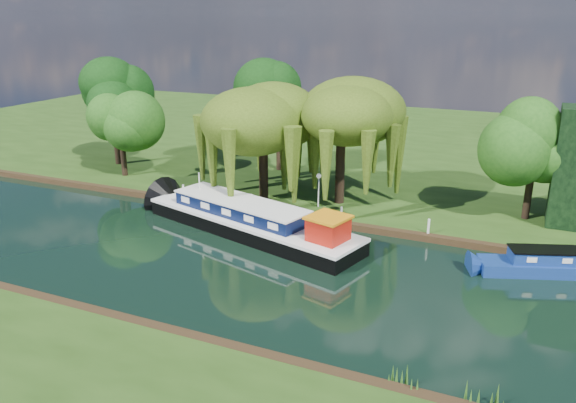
% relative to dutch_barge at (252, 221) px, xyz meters
% --- Properties ---
extents(ground, '(120.00, 120.00, 0.00)m').
position_rel_dutch_barge_xyz_m(ground, '(2.10, -4.76, -0.87)').
color(ground, black).
extents(far_bank, '(120.00, 52.00, 0.45)m').
position_rel_dutch_barge_xyz_m(far_bank, '(2.10, 29.24, -0.64)').
color(far_bank, '#1E390F').
rests_on(far_bank, ground).
extents(dutch_barge, '(16.98, 8.08, 3.50)m').
position_rel_dutch_barge_xyz_m(dutch_barge, '(0.00, 0.00, 0.00)').
color(dutch_barge, black).
rests_on(dutch_barge, ground).
extents(red_dinghy, '(3.45, 2.71, 0.65)m').
position_rel_dutch_barge_xyz_m(red_dinghy, '(-5.55, 2.07, -0.87)').
color(red_dinghy, '#9E160B').
rests_on(red_dinghy, ground).
extents(willow_left, '(6.99, 6.99, 8.38)m').
position_rel_dutch_barge_xyz_m(willow_left, '(-2.00, 5.94, 5.67)').
color(willow_left, black).
rests_on(willow_left, far_bank).
extents(willow_right, '(6.95, 6.95, 8.47)m').
position_rel_dutch_barge_xyz_m(willow_right, '(3.70, 7.34, 5.76)').
color(willow_right, black).
rests_on(willow_right, far_bank).
extents(tree_far_left, '(4.44, 4.44, 7.15)m').
position_rel_dutch_barge_xyz_m(tree_far_left, '(-16.20, 6.81, 4.49)').
color(tree_far_left, black).
rests_on(tree_far_left, far_bank).
extents(tree_far_back, '(5.32, 5.32, 8.95)m').
position_rel_dutch_barge_xyz_m(tree_far_back, '(-19.42, 9.89, 5.83)').
color(tree_far_back, black).
rests_on(tree_far_back, far_bank).
extents(tree_far_mid, '(5.56, 5.56, 9.10)m').
position_rel_dutch_barge_xyz_m(tree_far_mid, '(-4.40, 14.17, 5.85)').
color(tree_far_mid, black).
rests_on(tree_far_mid, far_bank).
extents(tree_far_right, '(4.44, 4.44, 7.26)m').
position_rel_dutch_barge_xyz_m(tree_far_right, '(16.83, 9.30, 4.59)').
color(tree_far_right, black).
rests_on(tree_far_right, far_bank).
extents(lamppost, '(0.36, 0.36, 2.56)m').
position_rel_dutch_barge_xyz_m(lamppost, '(2.60, 5.74, 1.55)').
color(lamppost, silver).
rests_on(lamppost, far_bank).
extents(mooring_posts, '(19.16, 0.16, 1.00)m').
position_rel_dutch_barge_xyz_m(mooring_posts, '(1.60, 3.64, 0.08)').
color(mooring_posts, silver).
rests_on(mooring_posts, far_bank).
extents(reeds_near, '(33.70, 1.50, 1.10)m').
position_rel_dutch_barge_xyz_m(reeds_near, '(8.98, -12.34, -0.32)').
color(reeds_near, '#224E15').
rests_on(reeds_near, ground).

